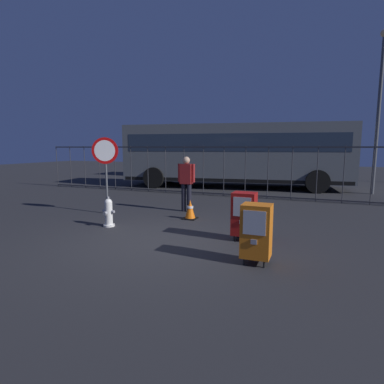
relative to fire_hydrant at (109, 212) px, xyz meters
name	(u,v)px	position (x,y,z in m)	size (l,w,h in m)	color
ground_plane	(157,241)	(1.71, -0.67, -0.35)	(60.00, 60.00, 0.00)	#262628
fire_hydrant	(109,212)	(0.00, 0.00, 0.00)	(0.33, 0.32, 0.75)	silver
newspaper_box_primary	(244,214)	(3.37, 0.09, 0.22)	(0.48, 0.42, 1.02)	black
newspaper_box_secondary	(256,231)	(3.86, -1.17, 0.22)	(0.48, 0.42, 1.02)	black
stop_sign	(105,159)	(-0.97, 1.23, 1.25)	(0.71, 0.31, 2.23)	#4C4F54
pedestrian	(186,181)	(1.07, 2.42, 0.60)	(0.55, 0.22, 1.67)	black
traffic_cone	(190,210)	(1.56, 1.51, -0.09)	(0.36, 0.36, 0.53)	black
fence_barrier	(234,171)	(1.71, 5.69, 0.67)	(18.03, 0.04, 2.00)	#2D2D33
bus_near	(234,152)	(0.92, 8.69, 1.36)	(10.75, 4.02, 3.00)	#4C5156
bus_far	(233,151)	(-0.27, 13.00, 1.36)	(10.52, 2.86, 3.00)	#4C5156
street_light_near_right	(379,100)	(6.88, 8.65, 3.47)	(0.32, 0.32, 6.53)	#4C4F54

